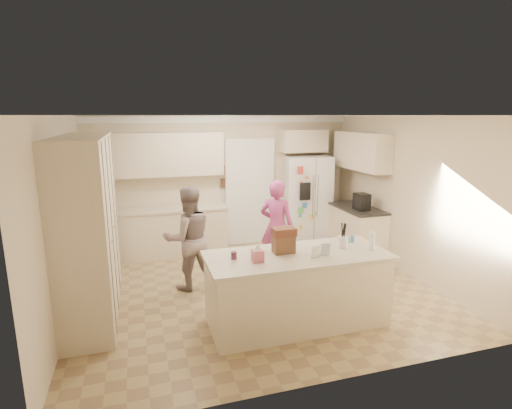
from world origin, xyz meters
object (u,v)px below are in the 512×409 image
object	(u,v)px
tissue_box	(258,256)
teen_boy	(189,238)
island_base	(297,290)
dollhouse_body	(284,244)
coffee_maker	(362,202)
utensil_crock	(343,242)
refrigerator	(307,200)
teen_girl	(277,227)

from	to	relation	value
tissue_box	teen_boy	xyz separation A→B (m)	(-0.61, 1.56, -0.20)
island_base	dollhouse_body	xyz separation A→B (m)	(-0.15, 0.10, 0.60)
teen_boy	coffee_maker	bearing A→B (deg)	179.58
coffee_maker	island_base	xyz separation A→B (m)	(-2.05, -1.90, -0.63)
coffee_maker	utensil_crock	size ratio (longest dim) A/B	2.00
island_base	tissue_box	size ratio (longest dim) A/B	15.71
dollhouse_body	teen_boy	distance (m)	1.71
refrigerator	utensil_crock	distance (m)	3.17
refrigerator	tissue_box	distance (m)	3.81
coffee_maker	dollhouse_body	distance (m)	2.84
dollhouse_body	island_base	bearing A→B (deg)	-33.69
refrigerator	dollhouse_body	size ratio (longest dim) A/B	6.92
dollhouse_body	teen_boy	bearing A→B (deg)	126.51
refrigerator	island_base	world-z (taller)	refrigerator
teen_boy	teen_girl	bearing A→B (deg)	-179.58
island_base	utensil_crock	bearing A→B (deg)	4.40
tissue_box	teen_boy	bearing A→B (deg)	111.27
utensil_crock	dollhouse_body	distance (m)	0.80
refrigerator	teen_girl	xyz separation A→B (m)	(-1.18, -1.41, -0.11)
coffee_maker	dollhouse_body	size ratio (longest dim) A/B	1.15
refrigerator	coffee_maker	distance (m)	1.32
coffee_maker	tissue_box	xyz separation A→B (m)	(-2.60, -2.00, -0.07)
island_base	utensil_crock	size ratio (longest dim) A/B	14.67
refrigerator	teen_boy	size ratio (longest dim) A/B	1.13
refrigerator	teen_girl	bearing A→B (deg)	-117.51
coffee_maker	teen_girl	bearing A→B (deg)	-172.96
utensil_crock	teen_boy	world-z (taller)	teen_boy
refrigerator	tissue_box	world-z (taller)	refrigerator
utensil_crock	dollhouse_body	world-z (taller)	dollhouse_body
coffee_maker	dollhouse_body	world-z (taller)	coffee_maker
refrigerator	dollhouse_body	xyz separation A→B (m)	(-1.66, -3.00, 0.14)
utensil_crock	teen_boy	distance (m)	2.30
island_base	tissue_box	bearing A→B (deg)	-169.70
utensil_crock	tissue_box	bearing A→B (deg)	-172.87
dollhouse_body	teen_boy	world-z (taller)	teen_boy
dollhouse_body	utensil_crock	bearing A→B (deg)	-3.58
teen_boy	teen_girl	size ratio (longest dim) A/B	1.01
tissue_box	dollhouse_body	size ratio (longest dim) A/B	0.54
teen_boy	utensil_crock	bearing A→B (deg)	133.81
dollhouse_body	teen_girl	distance (m)	1.68
island_base	utensil_crock	world-z (taller)	utensil_crock
island_base	teen_boy	distance (m)	1.90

